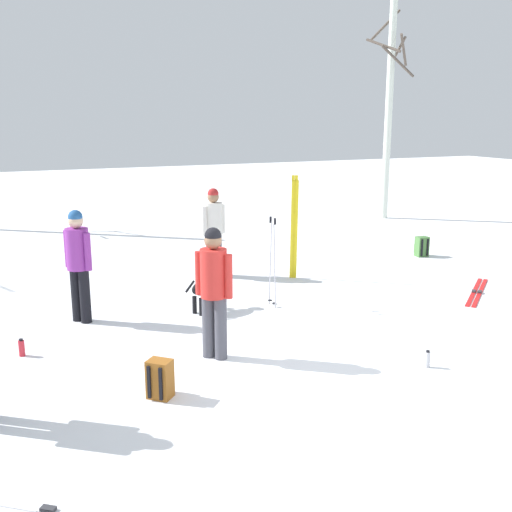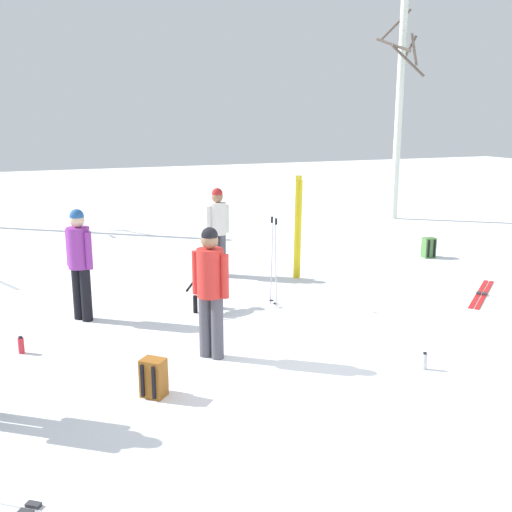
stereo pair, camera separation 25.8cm
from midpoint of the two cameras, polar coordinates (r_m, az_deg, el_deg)
The scene contains 14 objects.
ground_plane at distance 7.51m, azimuth 8.04°, elevation -11.00°, with size 60.00×60.00×0.00m, color white.
person_0 at distance 7.61m, azimuth -3.38°, elevation -2.70°, with size 0.38×0.41×1.72m.
person_3 at distance 9.36m, azimuth -15.64°, elevation -0.14°, with size 0.34×0.44×1.72m.
person_4 at distance 11.57m, azimuth -3.02°, elevation 2.84°, with size 0.50×0.34×1.72m.
dog at distance 9.61m, azimuth -3.67°, elevation -2.97°, with size 0.83×0.45×0.57m.
ski_pair_planted_0 at distance 11.40m, azimuth 4.64°, elevation 2.67°, with size 0.14×0.09×1.97m.
ski_pair_lying_0 at distance 11.31m, azimuth 21.23°, elevation -3.36°, with size 1.55×1.35×0.05m.
ski_pair_lying_1 at distance 5.41m, azimuth -18.87°, elevation -22.00°, with size 1.63×1.30×0.05m.
ski_poles_0 at distance 9.72m, azimuth 2.45°, elevation -0.34°, with size 0.07×0.27×1.48m.
backpack_0 at distance 13.79m, azimuth 16.56°, elevation 0.75°, with size 0.28×0.30×0.44m.
backpack_1 at distance 6.90m, azimuth -8.58°, elevation -11.37°, with size 0.34×0.35×0.44m.
water_bottle_0 at distance 7.84m, azimuth 16.60°, elevation -9.55°, with size 0.07×0.07×0.22m.
water_bottle_1 at distance 8.53m, azimuth -20.57°, elevation -7.93°, with size 0.08×0.08×0.23m.
birch_tree_3 at distance 18.47m, azimuth 13.84°, elevation 13.73°, with size 1.27×1.27×6.33m.
Camera 2 is at (-3.38, -5.94, 3.07)m, focal length 42.17 mm.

